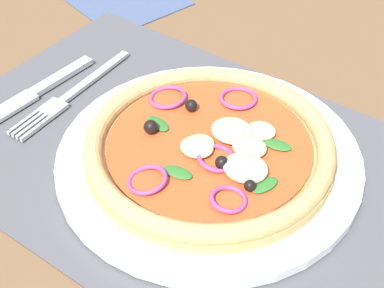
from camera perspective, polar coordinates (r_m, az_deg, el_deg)
name	(u,v)px	position (r cm, az deg, el deg)	size (l,w,h in cm)	color
ground_plane	(187,169)	(57.83, -0.51, -2.44)	(190.00, 140.00, 2.40)	brown
placemat	(187,159)	(56.86, -0.52, -1.43)	(50.67, 33.04, 0.40)	#4C4C51
plate	(209,158)	(55.86, 1.64, -1.40)	(28.99, 28.99, 1.06)	white
pizza	(210,146)	(54.73, 1.74, -0.18)	(23.57, 23.57, 2.68)	tan
fork	(68,97)	(65.07, -11.94, 4.54)	(2.49, 18.05, 0.44)	#B2B5BA
knife	(20,102)	(65.56, -16.42, 3.97)	(2.67, 20.06, 0.62)	#B2B5BA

